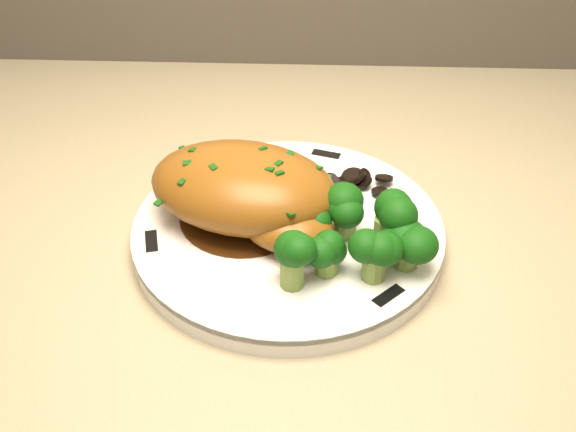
{
  "coord_description": "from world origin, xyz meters",
  "views": [
    {
      "loc": [
        0.14,
        1.15,
        1.25
      ],
      "look_at": [
        0.12,
        1.63,
        0.87
      ],
      "focal_mm": 45.0,
      "sensor_mm": 36.0,
      "label": 1
    }
  ],
  "objects": [
    {
      "name": "rim_accent_0",
      "position": [
        0.16,
        1.75,
        0.86
      ],
      "size": [
        0.03,
        0.02,
        0.0
      ],
      "primitive_type": "cube",
      "rotation": [
        0.0,
        0.0,
        2.85
      ],
      "color": "black",
      "rests_on": "plate"
    },
    {
      "name": "rim_accent_2",
      "position": [
        0.2,
        1.55,
        0.86
      ],
      "size": [
        0.03,
        0.03,
        0.0
      ],
      "primitive_type": "cube",
      "rotation": [
        0.0,
        0.0,
        7.04
      ],
      "color": "black",
      "rests_on": "plate"
    },
    {
      "name": "gravy_pool",
      "position": [
        0.09,
        1.64,
        0.86
      ],
      "size": [
        0.11,
        0.11,
        0.0
      ],
      "primitive_type": "cylinder",
      "color": "#3D1F0B",
      "rests_on": "plate"
    },
    {
      "name": "mushroom_pile",
      "position": [
        0.18,
        1.67,
        0.87
      ],
      "size": [
        0.08,
        0.06,
        0.02
      ],
      "color": "black",
      "rests_on": "plate"
    },
    {
      "name": "rim_accent_1",
      "position": [
        0.01,
        1.61,
        0.86
      ],
      "size": [
        0.02,
        0.03,
        0.0
      ],
      "primitive_type": "cube",
      "rotation": [
        0.0,
        0.0,
        4.95
      ],
      "color": "black",
      "rests_on": "plate"
    },
    {
      "name": "broccoli_florets",
      "position": [
        0.17,
        1.59,
        0.89
      ],
      "size": [
        0.12,
        0.09,
        0.04
      ],
      "rotation": [
        0.0,
        0.0,
        0.06
      ],
      "color": "olive",
      "rests_on": "plate"
    },
    {
      "name": "chicken_breast",
      "position": [
        0.09,
        1.64,
        0.89
      ],
      "size": [
        0.18,
        0.14,
        0.06
      ],
      "rotation": [
        0.0,
        0.0,
        -0.23
      ],
      "color": "#97591A",
      "rests_on": "plate"
    },
    {
      "name": "plate",
      "position": [
        0.12,
        1.63,
        0.85
      ],
      "size": [
        0.31,
        0.31,
        0.02
      ],
      "primitive_type": "cylinder",
      "rotation": [
        0.0,
        0.0,
        -0.18
      ],
      "color": "white",
      "rests_on": "counter"
    }
  ]
}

